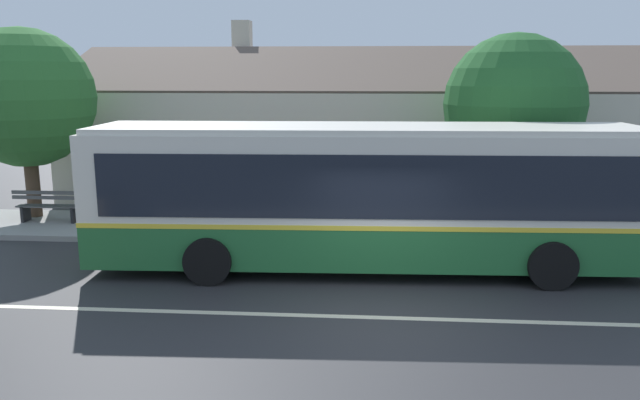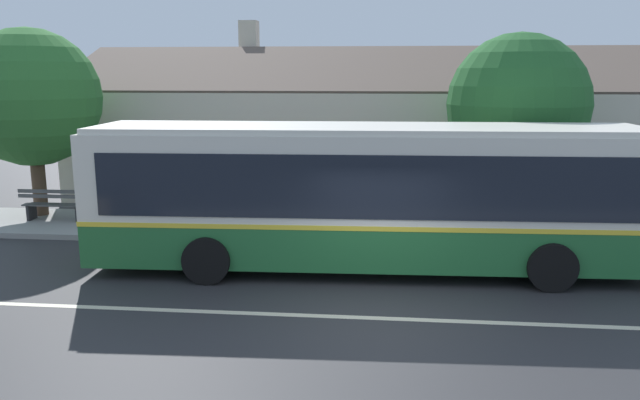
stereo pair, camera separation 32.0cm
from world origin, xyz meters
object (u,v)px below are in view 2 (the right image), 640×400
Objects in this scene: transit_bus at (367,193)px; bus_stop_sign at (631,185)px; bench_down_street at (212,214)px; street_tree_primary at (515,109)px; bench_by_building at (54,206)px; street_tree_secondary at (31,98)px.

transit_bus reaches higher than bus_stop_sign.
bench_down_street is 0.73× the size of bus_stop_sign.
street_tree_primary is at bearing 144.23° from bus_stop_sign.
bench_by_building is at bearing 173.32° from bench_down_street.
street_tree_secondary is (-13.62, -0.11, 0.24)m from street_tree_primary.
street_tree_secondary is (-5.57, 1.25, 3.02)m from bench_down_street.
bench_down_street is at bearing -12.67° from street_tree_secondary.
transit_bus is 6.89× the size of bench_down_street.
bus_stop_sign is (6.33, 2.09, -0.08)m from transit_bus.
bench_by_building is (-8.99, 3.09, -1.14)m from transit_bus.
street_tree_primary is at bearing 3.56° from bench_by_building.
bench_by_building is at bearing -41.05° from street_tree_secondary.
bus_stop_sign reaches higher than bench_by_building.
bench_by_building is at bearing 161.02° from transit_bus.
transit_bus is 2.17× the size of street_tree_secondary.
bus_stop_sign is at bearing -35.77° from street_tree_primary.
street_tree_primary is (8.05, 1.36, 2.78)m from bench_down_street.
street_tree_primary is 2.24× the size of bus_stop_sign.
bench_down_street is at bearing 149.00° from transit_bus.
transit_bus reaches higher than bench_down_street.
street_tree_secondary is at bearing 158.85° from transit_bus.
street_tree_secondary is 2.33× the size of bus_stop_sign.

